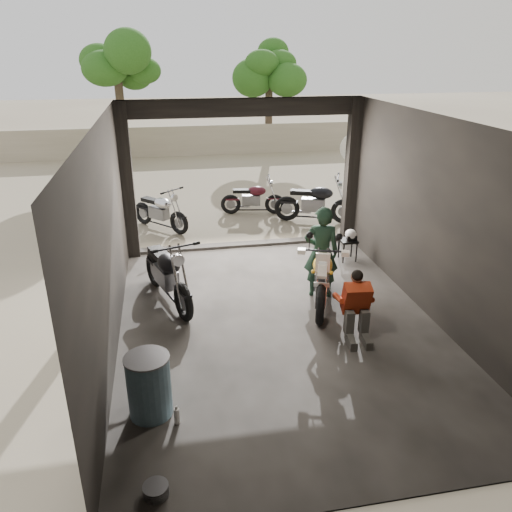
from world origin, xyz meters
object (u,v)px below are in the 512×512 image
object	(u,v)px
outside_bike_c	(316,199)
helmet	(351,234)
main_bike	(322,271)
outside_bike_b	(253,196)
oil_drum	(149,387)
sign_post	(352,162)
outside_bike_a	(160,208)
rider	(321,253)
left_bike	(167,269)
stool	(348,243)
mechanic	(358,309)

from	to	relation	value
outside_bike_c	helmet	bearing A→B (deg)	-159.82
main_bike	outside_bike_b	world-z (taller)	main_bike
main_bike	helmet	world-z (taller)	main_bike
oil_drum	sign_post	bearing A→B (deg)	53.58
outside_bike_a	outside_bike_b	xyz separation A→B (m)	(2.43, 0.77, -0.03)
main_bike	rider	distance (m)	0.35
outside_bike_b	outside_bike_c	bearing A→B (deg)	-114.42
helmet	left_bike	bearing A→B (deg)	-141.29
stool	main_bike	bearing A→B (deg)	-123.20
stool	outside_bike_a	bearing A→B (deg)	144.43
left_bike	helmet	world-z (taller)	left_bike
outside_bike_a	oil_drum	distance (m)	6.79
main_bike	outside_bike_c	world-z (taller)	main_bike
main_bike	rider	xyz separation A→B (m)	(0.05, 0.27, 0.22)
outside_bike_c	sign_post	world-z (taller)	sign_post
left_bike	stool	world-z (taller)	left_bike
main_bike	mechanic	distance (m)	1.25
oil_drum	mechanic	bearing A→B (deg)	20.44
left_bike	outside_bike_b	world-z (taller)	left_bike
rider	sign_post	xyz separation A→B (m)	(2.14, 4.24, 0.61)
stool	outside_bike_c	bearing A→B (deg)	88.68
sign_post	outside_bike_c	bearing A→B (deg)	-145.94
rider	mechanic	world-z (taller)	rider
outside_bike_a	rider	xyz separation A→B (m)	(2.74, -4.13, 0.30)
rider	main_bike	bearing A→B (deg)	93.22
outside_bike_c	sign_post	xyz separation A→B (m)	(1.02, 0.30, 0.83)
outside_bike_b	sign_post	world-z (taller)	sign_post
rider	sign_post	distance (m)	4.78
outside_bike_b	rider	bearing A→B (deg)	-166.51
main_bike	outside_bike_a	xyz separation A→B (m)	(-2.69, 4.41, -0.08)
left_bike	oil_drum	world-z (taller)	left_bike
outside_bike_c	oil_drum	xyz separation A→B (m)	(-4.06, -6.58, -0.21)
rider	stool	size ratio (longest dim) A/B	3.58
outside_bike_a	rider	size ratio (longest dim) A/B	0.95
outside_bike_c	rider	size ratio (longest dim) A/B	1.08
outside_bike_b	outside_bike_c	world-z (taller)	outside_bike_c
outside_bike_b	stool	bearing A→B (deg)	-148.75
mechanic	oil_drum	distance (m)	3.26
left_bike	oil_drum	size ratio (longest dim) A/B	2.26
main_bike	rider	bearing A→B (deg)	98.03
mechanic	outside_bike_a	bearing A→B (deg)	122.85
oil_drum	rider	bearing A→B (deg)	41.94
sign_post	main_bike	bearing A→B (deg)	-98.35
outside_bike_c	mechanic	bearing A→B (deg)	-169.90
left_bike	rider	world-z (taller)	rider
main_bike	sign_post	bearing A→B (deg)	83.25
left_bike	helmet	size ratio (longest dim) A/B	7.37
rider	oil_drum	world-z (taller)	rider
outside_bike_a	outside_bike_c	world-z (taller)	outside_bike_c
mechanic	helmet	world-z (taller)	mechanic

